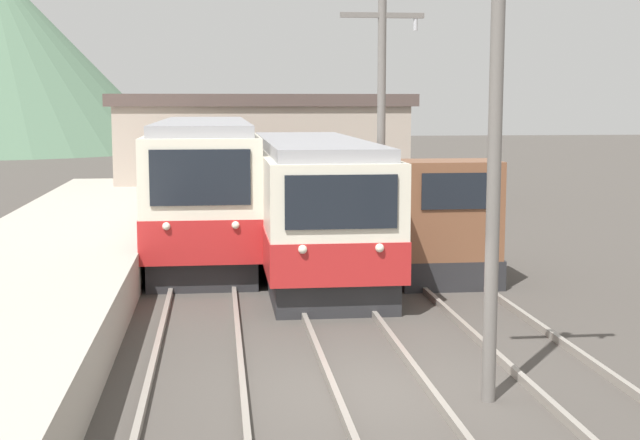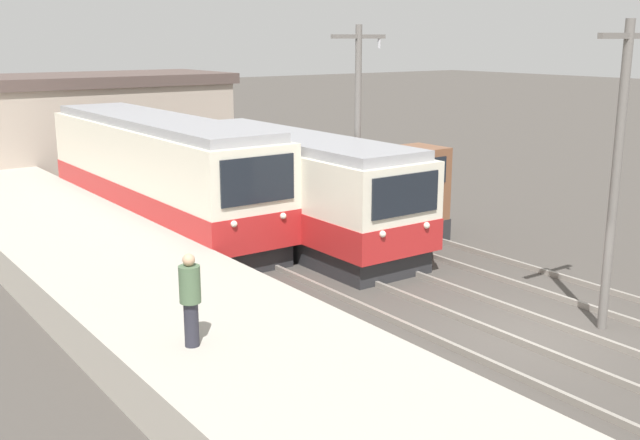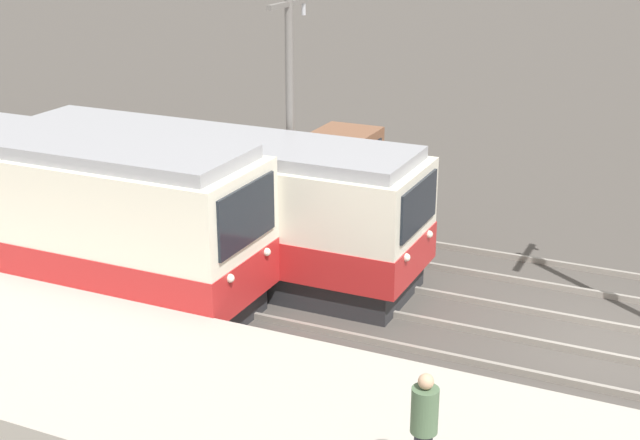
% 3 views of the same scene
% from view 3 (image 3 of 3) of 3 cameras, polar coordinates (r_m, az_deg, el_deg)
% --- Properties ---
extents(ground_plane, '(200.00, 200.00, 0.00)m').
position_cam_3_polar(ground_plane, '(19.43, 18.29, -7.81)').
color(ground_plane, '#47423D').
extents(track_left, '(1.54, 60.00, 0.14)m').
position_cam_3_polar(track_left, '(17.12, 17.16, -11.37)').
color(track_left, gray).
rests_on(track_left, ground).
extents(track_center, '(1.54, 60.00, 0.14)m').
position_cam_3_polar(track_center, '(19.58, 18.39, -7.37)').
color(track_center, gray).
rests_on(track_center, ground).
extents(track_right, '(1.54, 60.00, 0.14)m').
position_cam_3_polar(track_right, '(22.30, 19.39, -4.09)').
color(track_right, gray).
rests_on(track_right, ground).
extents(commuter_train_left, '(2.84, 12.90, 3.83)m').
position_cam_3_polar(commuter_train_left, '(22.01, -19.30, 0.37)').
color(commuter_train_left, '#28282B').
rests_on(commuter_train_left, ground).
extents(commuter_train_center, '(2.84, 10.81, 3.43)m').
position_cam_3_polar(commuter_train_center, '(21.91, -7.08, 0.81)').
color(commuter_train_center, '#28282B').
rests_on(commuter_train_center, ground).
extents(shunting_locomotive, '(2.40, 4.87, 3.00)m').
position_cam_3_polar(shunting_locomotive, '(24.14, -1.67, 1.77)').
color(shunting_locomotive, '#28282B').
rests_on(shunting_locomotive, ground).
extents(catenary_mast_mid, '(2.00, 0.20, 6.74)m').
position_cam_3_polar(catenary_mast_mid, '(21.90, -1.92, 6.62)').
color(catenary_mast_mid, slate).
rests_on(catenary_mast_mid, ground).
extents(person_on_platform, '(0.38, 0.38, 1.71)m').
position_cam_3_polar(person_on_platform, '(12.52, 6.67, -12.87)').
color(person_on_platform, '#282833').
rests_on(person_on_platform, platform_left).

